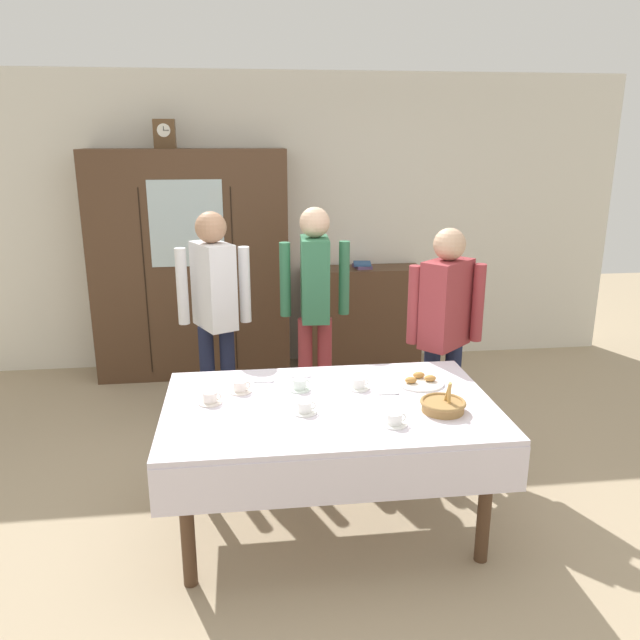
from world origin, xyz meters
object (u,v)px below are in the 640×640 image
Objects in this scene: spoon_mid_right at (305,377)px; wall_cabinet at (191,266)px; pastry_plate at (420,381)px; spoon_near_right at (267,382)px; dining_table at (330,421)px; tea_cup_far_right at (300,385)px; bookshelf_low at (361,316)px; person_beside_shelf at (315,294)px; tea_cup_mid_left at (395,420)px; spoon_far_right at (392,394)px; tea_cup_near_right at (210,398)px; person_near_right_end at (445,321)px; tea_cup_center at (359,384)px; book_stack at (362,265)px; bread_basket at (443,405)px; person_behind_table_right at (214,302)px; tea_cup_front_edge at (305,408)px; tea_cup_near_left at (240,387)px; mantel_clock at (165,134)px.

wall_cabinet is at bearing 110.39° from spoon_mid_right.
pastry_plate is 2.35× the size of spoon_near_right.
spoon_mid_right is at bearing 164.89° from pastry_plate.
tea_cup_far_right reaches higher than dining_table.
person_beside_shelf is (-0.59, -1.19, 0.53)m from bookshelf_low.
tea_cup_mid_left reaches higher than spoon_far_right.
bookshelf_low is 8.65× the size of tea_cup_near_right.
bookshelf_low reaches higher than spoon_near_right.
person_near_right_end is at bearing -38.11° from person_beside_shelf.
spoon_far_right is at bearing -32.00° from tea_cup_center.
person_beside_shelf reaches higher than book_stack.
bread_basket is at bearing 23.91° from tea_cup_mid_left.
person_behind_table_right reaches higher than pastry_plate.
person_beside_shelf is (0.23, 1.52, 0.22)m from tea_cup_front_edge.
spoon_near_right is at bearing 149.97° from bread_basket.
person_beside_shelf is (-0.20, 1.72, 0.22)m from tea_cup_mid_left.
person_beside_shelf reaches higher than tea_cup_center.
tea_cup_near_left is at bearing -115.08° from person_beside_shelf.
person_near_right_end is at bearing -18.93° from person_behind_table_right.
person_behind_table_right reaches higher than spoon_mid_right.
tea_cup_front_edge is at bearing -139.54° from tea_cup_center.
tea_cup_center is 1.00× the size of tea_cup_front_edge.
dining_table is 1.24m from person_near_right_end.
person_near_right_end reaches higher than pastry_plate.
person_behind_table_right is (-1.02, 1.24, 0.24)m from spoon_far_right.
spoon_far_right is (1.00, -0.00, -0.02)m from tea_cup_near_right.
tea_cup_mid_left is at bearing -79.28° from tea_cup_center.
book_stack is 2.41m from pastry_plate.
mantel_clock is 2.41m from bookshelf_low.
tea_cup_near_left is at bearing 145.69° from tea_cup_mid_left.
wall_cabinet reaches higher than tea_cup_near_left.
tea_cup_far_right is at bearing -103.78° from spoon_mid_right.
tea_cup_center is (-0.48, -2.43, 0.31)m from bookshelf_low.
spoon_mid_right is (0.81, -2.17, -0.26)m from wall_cabinet.
mantel_clock is at bearing 103.93° from tea_cup_near_left.
mantel_clock reaches higher than spoon_mid_right.
tea_cup_near_left is at bearing 177.91° from tea_cup_far_right.
wall_cabinet is 8.48× the size of bread_basket.
wall_cabinet reaches higher than bookshelf_low.
book_stack is at bearing 1.84° from wall_cabinet.
spoon_mid_right is at bearing 76.22° from tea_cup_far_right.
tea_cup_mid_left is at bearing -24.74° from tea_cup_front_edge.
person_behind_table_right is at bearing 114.55° from tea_cup_far_right.
dining_table is 13.67× the size of tea_cup_mid_left.
spoon_mid_right is at bearing 25.01° from tea_cup_near_left.
tea_cup_far_right is at bearing -108.70° from book_stack.
wall_cabinet is 1.81× the size of bookshelf_low.
tea_cup_center is 1.09× the size of spoon_mid_right.
pastry_plate is at bearing -8.14° from spoon_near_right.
person_beside_shelf is (-0.48, 1.20, 0.24)m from pastry_plate.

